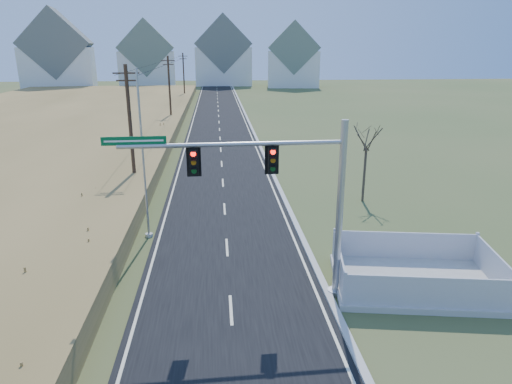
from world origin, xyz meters
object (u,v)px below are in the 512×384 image
traffic_signal_mast (294,194)px  bare_tree (367,137)px  flagpole (144,174)px  open_sign (385,287)px  fence_enclosure (415,279)px

traffic_signal_mast → bare_tree: 13.88m
flagpole → bare_tree: 14.71m
flagpole → traffic_signal_mast: bearing=-45.5°
bare_tree → open_sign: bearing=-103.2°
traffic_signal_mast → open_sign: (4.04, -0.11, -4.28)m
open_sign → flagpole: flagpole is taller
open_sign → traffic_signal_mast: bearing=174.8°
traffic_signal_mast → fence_enclosure: (5.57, 0.43, -4.27)m
fence_enclosure → open_sign: bearing=-151.2°
traffic_signal_mast → fence_enclosure: size_ratio=1.22×
open_sign → flagpole: (-10.96, 7.15, 3.36)m
fence_enclosure → bare_tree: size_ratio=1.38×
traffic_signal_mast → open_sign: size_ratio=17.13×
flagpole → bare_tree: size_ratio=1.64×
traffic_signal_mast → flagpole: bearing=133.1°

